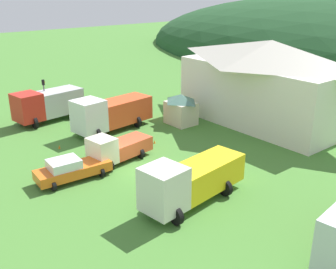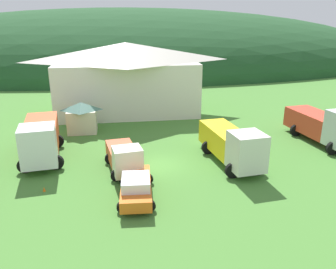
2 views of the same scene
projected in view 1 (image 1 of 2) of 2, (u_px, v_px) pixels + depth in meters
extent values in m
plane|color=#477F33|center=(144.00, 170.00, 29.59)|extent=(200.00, 200.00, 0.00)
cube|color=white|center=(268.00, 92.00, 39.33)|extent=(15.81, 9.02, 5.97)
pyramid|color=#B7B2A3|center=(271.00, 51.00, 37.91)|extent=(17.07, 9.74, 2.09)
cube|color=beige|center=(181.00, 113.00, 39.17)|extent=(2.75, 2.25, 2.24)
pyramid|color=#4C7A6B|center=(181.00, 98.00, 38.63)|extent=(2.97, 2.43, 0.78)
cube|color=red|center=(28.00, 107.00, 38.35)|extent=(2.82, 2.65, 2.67)
cube|color=black|center=(26.00, 102.00, 38.06)|extent=(1.60, 2.03, 0.86)
cube|color=#B2B2B7|center=(59.00, 101.00, 40.74)|extent=(3.12, 4.84, 2.40)
cylinder|color=black|center=(35.00, 123.00, 38.10)|extent=(1.10, 0.30, 1.10)
cylinder|color=black|center=(24.00, 118.00, 39.54)|extent=(1.10, 0.30, 1.10)
cylinder|color=black|center=(72.00, 113.00, 40.91)|extent=(1.10, 0.30, 1.10)
cylinder|color=black|center=(60.00, 109.00, 42.34)|extent=(1.10, 0.30, 1.10)
cube|color=white|center=(89.00, 116.00, 35.37)|extent=(2.80, 2.74, 2.89)
cube|color=black|center=(87.00, 110.00, 35.07)|extent=(1.58, 2.10, 0.93)
cube|color=#E04C23|center=(123.00, 110.00, 38.16)|extent=(3.19, 5.73, 2.22)
cylinder|color=black|center=(97.00, 134.00, 35.17)|extent=(1.10, 0.30, 1.10)
cylinder|color=black|center=(83.00, 129.00, 36.60)|extent=(1.10, 0.30, 1.10)
cylinder|color=black|center=(137.00, 122.00, 38.39)|extent=(1.10, 0.30, 1.10)
cylinder|color=black|center=(123.00, 117.00, 39.82)|extent=(1.10, 0.30, 1.10)
cube|color=beige|center=(102.00, 151.00, 29.60)|extent=(2.18, 1.93, 1.95)
cube|color=black|center=(101.00, 145.00, 29.39)|extent=(1.24, 1.47, 0.63)
cube|color=#DB512D|center=(128.00, 146.00, 31.54)|extent=(2.46, 3.81, 1.12)
cylinder|color=black|center=(110.00, 166.00, 29.42)|extent=(0.80, 0.30, 0.80)
cylinder|color=black|center=(96.00, 159.00, 30.47)|extent=(0.80, 0.30, 0.80)
cylinder|color=black|center=(141.00, 153.00, 31.58)|extent=(0.80, 0.30, 0.80)
cylinder|color=black|center=(127.00, 148.00, 32.63)|extent=(0.80, 0.30, 0.80)
cube|color=silver|center=(164.00, 189.00, 22.92)|extent=(2.53, 2.52, 2.68)
cube|color=black|center=(162.00, 181.00, 22.64)|extent=(1.43, 1.94, 0.86)
cube|color=yellow|center=(206.00, 174.00, 25.66)|extent=(2.92, 5.70, 1.85)
cylinder|color=black|center=(176.00, 216.00, 22.75)|extent=(1.10, 0.30, 1.10)
cylinder|color=black|center=(152.00, 203.00, 24.04)|extent=(1.10, 0.30, 1.10)
cylinder|color=black|center=(225.00, 188.00, 25.89)|extent=(1.10, 0.30, 1.10)
cylinder|color=black|center=(202.00, 178.00, 27.18)|extent=(1.10, 0.30, 1.10)
cylinder|color=black|center=(323.00, 264.00, 18.82)|extent=(1.10, 0.30, 1.10)
cube|color=orange|center=(73.00, 170.00, 28.01)|extent=(2.19, 5.35, 0.70)
cube|color=silver|center=(64.00, 164.00, 27.44)|extent=(1.84, 2.20, 0.62)
cylinder|color=black|center=(53.00, 186.00, 26.56)|extent=(0.68, 0.24, 0.68)
cylinder|color=black|center=(45.00, 177.00, 27.79)|extent=(0.68, 0.24, 0.68)
cylinder|color=black|center=(102.00, 173.00, 28.47)|extent=(0.68, 0.24, 0.68)
cylinder|color=black|center=(92.00, 165.00, 29.71)|extent=(0.68, 0.24, 0.68)
cylinder|color=#4C4C51|center=(45.00, 102.00, 40.40)|extent=(0.12, 0.12, 3.55)
cube|color=black|center=(43.00, 82.00, 39.68)|extent=(0.20, 0.24, 0.55)
sphere|color=yellow|center=(44.00, 82.00, 39.75)|extent=(0.14, 0.14, 0.14)
cone|color=orange|center=(154.00, 143.00, 34.66)|extent=(0.36, 0.36, 0.57)
cone|color=orange|center=(59.00, 149.00, 33.53)|extent=(0.36, 0.36, 0.64)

